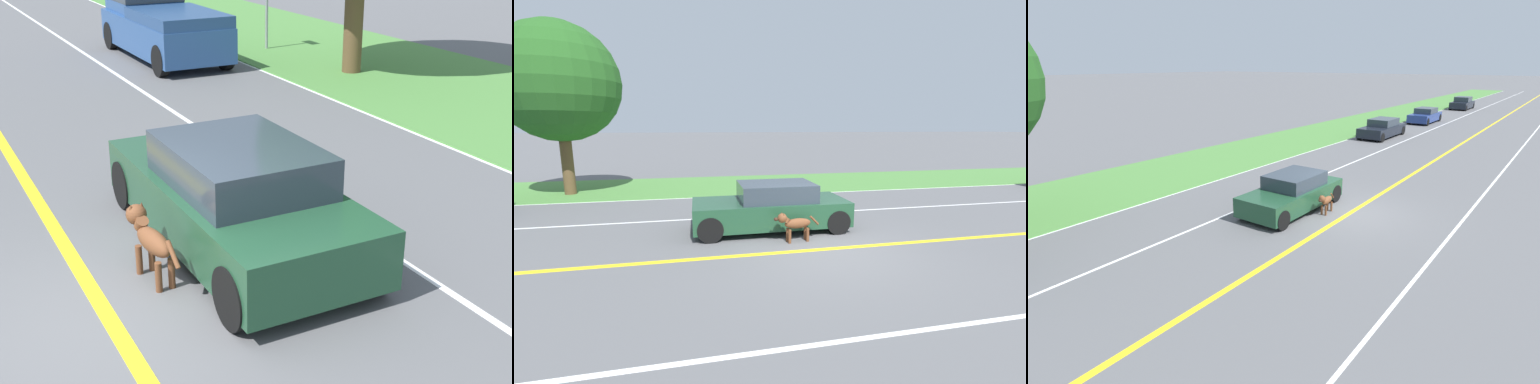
{
  "view_description": "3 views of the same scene",
  "coord_description": "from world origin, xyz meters",
  "views": [
    {
      "loc": [
        -1.57,
        -6.33,
        3.97
      ],
      "look_at": [
        1.97,
        0.49,
        0.87
      ],
      "focal_mm": 50.0,
      "sensor_mm": 36.0,
      "label": 1
    },
    {
      "loc": [
        -7.47,
        3.04,
        2.92
      ],
      "look_at": [
        1.47,
        1.11,
        1.19
      ],
      "focal_mm": 24.0,
      "sensor_mm": 36.0,
      "label": 2
    },
    {
      "loc": [
        -6.1,
        12.46,
        5.2
      ],
      "look_at": [
        1.93,
        1.51,
        0.82
      ],
      "focal_mm": 28.0,
      "sensor_mm": 36.0,
      "label": 3
    }
  ],
  "objects": [
    {
      "name": "lane_dash_same_dir",
      "position": [
        3.5,
        0.0,
        0.0
      ],
      "size": [
        0.1,
        160.0,
        0.01
      ],
      "primitive_type": "cube",
      "color": "white",
      "rests_on": "ground"
    },
    {
      "name": "centre_divider_line",
      "position": [
        0.0,
        0.0,
        0.0
      ],
      "size": [
        0.18,
        160.0,
        0.01
      ],
      "primitive_type": "cube",
      "color": "yellow",
      "rests_on": "ground"
    },
    {
      "name": "dog",
      "position": [
        0.7,
        0.65,
        0.5
      ],
      "size": [
        0.33,
        1.26,
        0.81
      ],
      "rotation": [
        0.0,
        0.0,
        0.11
      ],
      "color": "brown",
      "rests_on": "ground"
    },
    {
      "name": "lane_dash_oncoming",
      "position": [
        -3.5,
        0.0,
        0.0
      ],
      "size": [
        0.1,
        160.0,
        0.01
      ],
      "primitive_type": "cube",
      "color": "white",
      "rests_on": "ground"
    },
    {
      "name": "lane_edge_line_right",
      "position": [
        7.0,
        0.0,
        0.0
      ],
      "size": [
        0.14,
        160.0,
        0.01
      ],
      "primitive_type": "cube",
      "color": "white",
      "rests_on": "ground"
    },
    {
      "name": "grass_verge_right",
      "position": [
        10.0,
        0.0,
        0.01
      ],
      "size": [
        6.0,
        160.0,
        0.03
      ],
      "primitive_type": "cube",
      "color": "#4C843D",
      "rests_on": "ground"
    },
    {
      "name": "ego_car",
      "position": [
        1.93,
        0.98,
        0.65
      ],
      "size": [
        1.87,
        4.37,
        1.37
      ],
      "color": "#1E472D",
      "rests_on": "ground"
    },
    {
      "name": "roadside_tree_right_near",
      "position": [
        8.88,
        8.53,
        4.75
      ],
      "size": [
        4.9,
        4.9,
        7.22
      ],
      "color": "brown",
      "rests_on": "ground"
    },
    {
      "name": "ground_plane",
      "position": [
        0.0,
        0.0,
        0.0
      ],
      "size": [
        400.0,
        400.0,
        0.0
      ],
      "primitive_type": "plane",
      "color": "#5B5B5E"
    }
  ]
}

